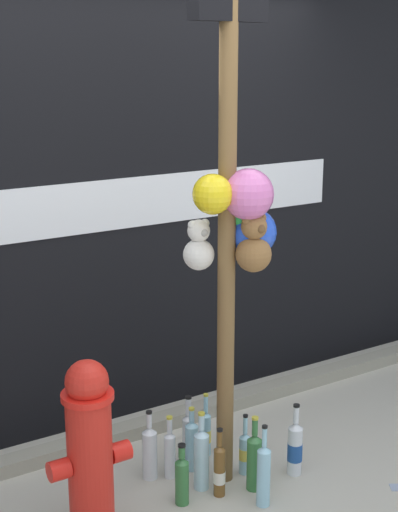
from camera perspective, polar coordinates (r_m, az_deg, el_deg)
name	(u,v)px	position (r m, az deg, el deg)	size (l,w,h in m)	color
building_wall	(129,148)	(4.47, -5.24, 8.03)	(10.00, 0.21, 3.26)	black
curb_strip	(163,421)	(4.65, -2.69, -12.27)	(8.00, 0.12, 0.08)	gray
memorial_post	(236,192)	(3.63, 2.77, 4.85)	(0.49, 0.35, 2.67)	brown
fire_hydrant	(90,448)	(3.59, -8.20, -14.06)	(0.39, 0.24, 0.87)	red
bottle_0	(201,457)	(4.01, 0.18, -14.86)	(0.08, 0.08, 0.43)	#B2DBEA
bottle_1	(254,460)	(4.02, 4.16, -15.02)	(0.08, 0.08, 0.41)	#337038
bottle_2	(170,452)	(4.12, -2.20, -14.49)	(0.06, 0.06, 0.35)	silver
bottle_3	(295,448)	(4.17, 7.21, -14.07)	(0.08, 0.08, 0.40)	silver
bottle_4	(219,470)	(3.97, 1.54, -15.73)	(0.06, 0.06, 0.37)	brown
bottle_5	(182,479)	(3.91, -1.29, -16.35)	(0.07, 0.07, 0.33)	#337038
bottle_6	(264,474)	(3.90, 4.87, -15.96)	(0.07, 0.07, 0.43)	#93CCE0
bottle_7	(150,451)	(4.11, -3.71, -14.40)	(0.08, 0.08, 0.38)	silver
bottle_8	(206,432)	(4.32, 0.51, -13.06)	(0.06, 0.06, 0.37)	#93CCE0
bottle_9	(245,452)	(4.17, 3.46, -14.44)	(0.06, 0.06, 0.34)	#93CCE0
bottle_10	(192,444)	(4.18, -0.55, -13.91)	(0.07, 0.07, 0.36)	#93CCE0
bottle_11	(189,434)	(4.28, -0.79, -13.18)	(0.07, 0.07, 0.37)	silver
litter_1	(397,487)	(4.22, 14.64, -16.42)	(0.07, 0.07, 0.01)	#8C99B2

